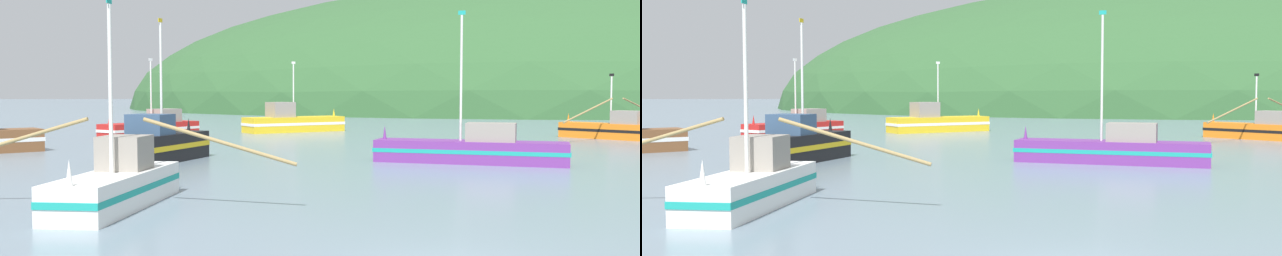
{
  "view_description": "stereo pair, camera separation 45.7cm",
  "coord_description": "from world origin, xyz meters",
  "views": [
    {
      "loc": [
        -3.31,
        -12.73,
        3.6
      ],
      "look_at": [
        -1.1,
        27.71,
        1.4
      ],
      "focal_mm": 38.27,
      "sensor_mm": 36.0,
      "label": 1
    },
    {
      "loc": [
        -2.85,
        -12.75,
        3.6
      ],
      "look_at": [
        -1.1,
        27.71,
        1.4
      ],
      "focal_mm": 38.27,
      "sensor_mm": 36.0,
      "label": 2
    }
  ],
  "objects": [
    {
      "name": "fishing_boat_orange",
      "position": [
        21.65,
        36.6,
        0.75
      ],
      "size": [
        12.25,
        9.5,
        4.91
      ],
      "rotation": [
        0.0,
        0.0,
        2.23
      ],
      "color": "orange",
      "rests_on": "ground"
    },
    {
      "name": "fishing_boat_yellow",
      "position": [
        -2.47,
        47.4,
        0.84
      ],
      "size": [
        9.26,
        6.5,
        6.19
      ],
      "rotation": [
        0.0,
        0.0,
        0.48
      ],
      "color": "gold",
      "rests_on": "ground"
    },
    {
      "name": "fishing_boat_purple",
      "position": [
        6.11,
        20.69,
        0.7
      ],
      "size": [
        9.59,
        5.3,
        7.59
      ],
      "rotation": [
        0.0,
        0.0,
        2.77
      ],
      "color": "#6B2D84",
      "rests_on": "ground"
    },
    {
      "name": "fishing_boat_red",
      "position": [
        -13.61,
        41.6,
        0.73
      ],
      "size": [
        7.05,
        8.06,
        6.16
      ],
      "rotation": [
        0.0,
        0.0,
        4.04
      ],
      "color": "red",
      "rests_on": "ground"
    },
    {
      "name": "hill_far_left",
      "position": [
        55.63,
        140.77,
        0.0
      ],
      "size": [
        183.17,
        146.54,
        53.02
      ],
      "primitive_type": "ellipsoid",
      "color": "#2D562D",
      "rests_on": "ground"
    },
    {
      "name": "fishing_boat_white",
      "position": [
        -8.42,
        8.51,
        0.72
      ],
      "size": [
        11.12,
        6.97,
        6.42
      ],
      "rotation": [
        0.0,
        0.0,
        4.55
      ],
      "color": "white",
      "rests_on": "ground"
    },
    {
      "name": "fishing_boat_black",
      "position": [
        -9.57,
        22.3,
        0.88
      ],
      "size": [
        4.39,
        6.62,
        7.29
      ],
      "rotation": [
        0.0,
        0.0,
        1.2
      ],
      "color": "black",
      "rests_on": "ground"
    }
  ]
}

